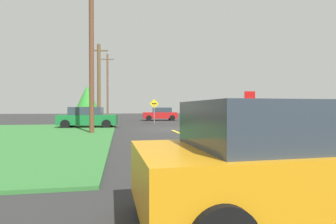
{
  "coord_description": "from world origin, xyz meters",
  "views": [
    {
      "loc": [
        -3.58,
        -19.08,
        1.52
      ],
      "look_at": [
        0.75,
        4.84,
        1.19
      ],
      "focal_mm": 28.43,
      "sensor_mm": 36.0,
      "label": 1
    }
  ],
  "objects_px": {
    "direction_sign": "(154,108)",
    "oak_tree_left": "(87,96)",
    "parked_car_near_building": "(88,118)",
    "utility_pole_far": "(108,86)",
    "car_behind_on_main_road": "(285,161)",
    "utility_pole_mid": "(99,83)",
    "stop_sign": "(250,103)",
    "utility_pole_near": "(91,56)",
    "car_approaching_junction": "(160,114)"
  },
  "relations": [
    {
      "from": "stop_sign",
      "to": "oak_tree_left",
      "type": "relative_size",
      "value": 0.61
    },
    {
      "from": "utility_pole_far",
      "to": "car_approaching_junction",
      "type": "bearing_deg",
      "value": -40.8
    },
    {
      "from": "stop_sign",
      "to": "utility_pole_mid",
      "type": "xyz_separation_m",
      "value": [
        -11.08,
        10.21,
        2.15
      ]
    },
    {
      "from": "oak_tree_left",
      "to": "car_approaching_junction",
      "type": "bearing_deg",
      "value": -13.84
    },
    {
      "from": "car_behind_on_main_road",
      "to": "oak_tree_left",
      "type": "relative_size",
      "value": 0.93
    },
    {
      "from": "direction_sign",
      "to": "utility_pole_mid",
      "type": "bearing_deg",
      "value": 160.71
    },
    {
      "from": "parked_car_near_building",
      "to": "car_behind_on_main_road",
      "type": "height_order",
      "value": "same"
    },
    {
      "from": "car_approaching_junction",
      "to": "direction_sign",
      "type": "distance_m",
      "value": 7.6
    },
    {
      "from": "utility_pole_mid",
      "to": "stop_sign",
      "type": "bearing_deg",
      "value": -42.64
    },
    {
      "from": "stop_sign",
      "to": "utility_pole_near",
      "type": "bearing_deg",
      "value": 10.77
    },
    {
      "from": "car_approaching_junction",
      "to": "oak_tree_left",
      "type": "xyz_separation_m",
      "value": [
        -9.15,
        2.25,
        2.25
      ]
    },
    {
      "from": "utility_pole_far",
      "to": "oak_tree_left",
      "type": "bearing_deg",
      "value": -123.93
    },
    {
      "from": "utility_pole_mid",
      "to": "oak_tree_left",
      "type": "height_order",
      "value": "utility_pole_mid"
    },
    {
      "from": "car_behind_on_main_road",
      "to": "utility_pole_near",
      "type": "bearing_deg",
      "value": 104.48
    },
    {
      "from": "parked_car_near_building",
      "to": "direction_sign",
      "type": "bearing_deg",
      "value": 42.02
    },
    {
      "from": "parked_car_near_building",
      "to": "car_behind_on_main_road",
      "type": "bearing_deg",
      "value": -70.73
    },
    {
      "from": "utility_pole_far",
      "to": "oak_tree_left",
      "type": "distance_m",
      "value": 4.64
    },
    {
      "from": "parked_car_near_building",
      "to": "car_behind_on_main_road",
      "type": "relative_size",
      "value": 1.08
    },
    {
      "from": "stop_sign",
      "to": "utility_pole_mid",
      "type": "distance_m",
      "value": 15.22
    },
    {
      "from": "car_behind_on_main_road",
      "to": "utility_pole_mid",
      "type": "xyz_separation_m",
      "value": [
        -4.29,
        24.33,
        3.27
      ]
    },
    {
      "from": "parked_car_near_building",
      "to": "utility_pole_far",
      "type": "xyz_separation_m",
      "value": [
        0.72,
        17.55,
        3.98
      ]
    },
    {
      "from": "stop_sign",
      "to": "direction_sign",
      "type": "xyz_separation_m",
      "value": [
        -5.72,
        8.33,
        -0.42
      ]
    },
    {
      "from": "utility_pole_near",
      "to": "parked_car_near_building",
      "type": "bearing_deg",
      "value": 99.05
    },
    {
      "from": "car_approaching_junction",
      "to": "direction_sign",
      "type": "relative_size",
      "value": 1.78
    },
    {
      "from": "parked_car_near_building",
      "to": "car_behind_on_main_road",
      "type": "distance_m",
      "value": 18.69
    },
    {
      "from": "utility_pole_mid",
      "to": "direction_sign",
      "type": "xyz_separation_m",
      "value": [
        5.37,
        -1.88,
        -2.57
      ]
    },
    {
      "from": "utility_pole_near",
      "to": "utility_pole_mid",
      "type": "height_order",
      "value": "utility_pole_near"
    },
    {
      "from": "parked_car_near_building",
      "to": "utility_pole_near",
      "type": "height_order",
      "value": "utility_pole_near"
    },
    {
      "from": "parked_car_near_building",
      "to": "utility_pole_near",
      "type": "bearing_deg",
      "value": -76.13
    },
    {
      "from": "parked_car_near_building",
      "to": "oak_tree_left",
      "type": "bearing_deg",
      "value": 101.68
    },
    {
      "from": "utility_pole_far",
      "to": "direction_sign",
      "type": "distance_m",
      "value": 14.49
    },
    {
      "from": "car_approaching_junction",
      "to": "direction_sign",
      "type": "bearing_deg",
      "value": 79.64
    },
    {
      "from": "utility_pole_near",
      "to": "utility_pole_mid",
      "type": "relative_size",
      "value": 1.12
    },
    {
      "from": "stop_sign",
      "to": "car_behind_on_main_road",
      "type": "height_order",
      "value": "stop_sign"
    },
    {
      "from": "stop_sign",
      "to": "utility_pole_far",
      "type": "height_order",
      "value": "utility_pole_far"
    },
    {
      "from": "utility_pole_near",
      "to": "utility_pole_mid",
      "type": "xyz_separation_m",
      "value": [
        -0.44,
        11.31,
        -0.51
      ]
    },
    {
      "from": "stop_sign",
      "to": "utility_pole_far",
      "type": "relative_size",
      "value": 0.29
    },
    {
      "from": "utility_pole_far",
      "to": "car_behind_on_main_road",
      "type": "bearing_deg",
      "value": -83.68
    },
    {
      "from": "utility_pole_mid",
      "to": "utility_pole_far",
      "type": "distance_m",
      "value": 11.34
    },
    {
      "from": "car_approaching_junction",
      "to": "direction_sign",
      "type": "xyz_separation_m",
      "value": [
        -1.73,
        -7.37,
        0.7
      ]
    },
    {
      "from": "stop_sign",
      "to": "parked_car_near_building",
      "type": "bearing_deg",
      "value": -14.28
    },
    {
      "from": "oak_tree_left",
      "to": "parked_car_near_building",
      "type": "bearing_deg",
      "value": -83.14
    },
    {
      "from": "stop_sign",
      "to": "direction_sign",
      "type": "relative_size",
      "value": 1.12
    },
    {
      "from": "car_approaching_junction",
      "to": "utility_pole_mid",
      "type": "distance_m",
      "value": 9.55
    },
    {
      "from": "utility_pole_near",
      "to": "oak_tree_left",
      "type": "xyz_separation_m",
      "value": [
        -2.49,
        19.05,
        -1.53
      ]
    },
    {
      "from": "utility_pole_near",
      "to": "direction_sign",
      "type": "distance_m",
      "value": 11.08
    },
    {
      "from": "direction_sign",
      "to": "oak_tree_left",
      "type": "height_order",
      "value": "oak_tree_left"
    },
    {
      "from": "utility_pole_mid",
      "to": "utility_pole_far",
      "type": "height_order",
      "value": "utility_pole_far"
    },
    {
      "from": "stop_sign",
      "to": "utility_pole_near",
      "type": "xyz_separation_m",
      "value": [
        -10.65,
        -1.11,
        2.66
      ]
    },
    {
      "from": "stop_sign",
      "to": "parked_car_near_building",
      "type": "distance_m",
      "value": 12.18
    }
  ]
}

